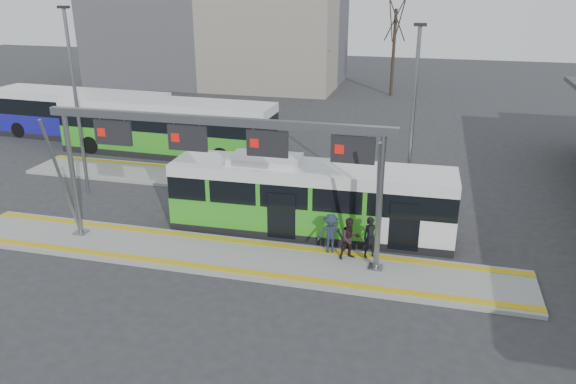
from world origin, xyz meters
name	(u,v)px	position (x,y,z in m)	size (l,w,h in m)	color
ground	(229,258)	(0.00, 0.00, 0.00)	(120.00, 120.00, 0.00)	#2D2D30
platform_main	(228,256)	(0.00, 0.00, 0.07)	(22.00, 3.00, 0.15)	gray
platform_second	(209,179)	(-4.00, 8.00, 0.07)	(20.00, 3.00, 0.15)	gray
tactile_main	(228,254)	(0.00, 0.00, 0.16)	(22.00, 2.65, 0.02)	gold
tactile_second	(217,170)	(-4.00, 9.15, 0.16)	(20.00, 0.35, 0.02)	gold
gantry	(217,146)	(-0.35, 0.25, 4.30)	(13.00, 1.68, 5.20)	slate
hero_bus	(310,199)	(2.46, 3.10, 1.44)	(11.52, 2.73, 3.15)	black
bg_bus_green	(168,128)	(-8.08, 11.83, 1.60)	(13.02, 3.15, 3.23)	black
bg_bus_blue	(82,115)	(-15.12, 13.76, 1.53)	(11.99, 3.22, 3.10)	black
passenger_a	(370,238)	(5.18, 1.10, 0.95)	(0.58, 0.38, 1.60)	black
passenger_b	(350,239)	(4.46, 0.82, 0.95)	(0.77, 0.60, 1.59)	black
passenger_c	(331,234)	(3.69, 1.10, 0.93)	(1.01, 0.58, 1.56)	#1F2838
tree_left	(321,35)	(-2.75, 31.08, 5.35)	(1.40, 1.40, 7.05)	#382B21
tree_mid	(395,21)	(3.34, 33.40, 6.41)	(1.40, 1.40, 8.45)	#382B21
tree_far	(152,28)	(-19.10, 32.13, 5.54)	(1.40, 1.40, 7.30)	#382B21
lamp_west	(76,99)	(-9.10, 4.84, 4.63)	(0.50, 0.25, 8.77)	slate
lamp_east	(412,121)	(6.24, 5.41, 4.38)	(0.50, 0.25, 8.27)	slate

